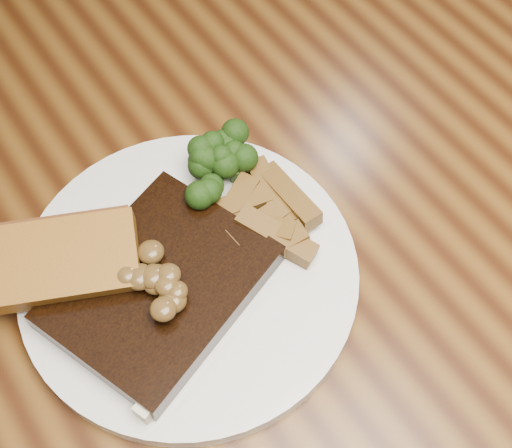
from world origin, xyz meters
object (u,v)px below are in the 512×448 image
Objects in this scene: garlic_bread at (68,273)px; plate at (189,275)px; dining_table at (259,303)px; steak at (160,287)px; potato_wedges at (257,210)px.

plate is at bearing -5.53° from garlic_bread.
dining_table is 12.88× the size of garlic_bread.
steak is 1.81× the size of potato_wedges.
garlic_bread is (-0.15, 0.07, 0.12)m from dining_table.
plate is 3.04× the size of potato_wedges.
potato_wedges reaches higher than dining_table.
dining_table is 0.12m from plate.
steak is at bearing -171.16° from plate.
plate is 1.68× the size of steak.
garlic_bread reaches higher than dining_table.
garlic_bread is at bearing 166.87° from potato_wedges.
garlic_bread reaches higher than plate.
potato_wedges is at bearing -10.95° from steak.
steak is 1.42× the size of garlic_bread.
dining_table is 0.15m from steak.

